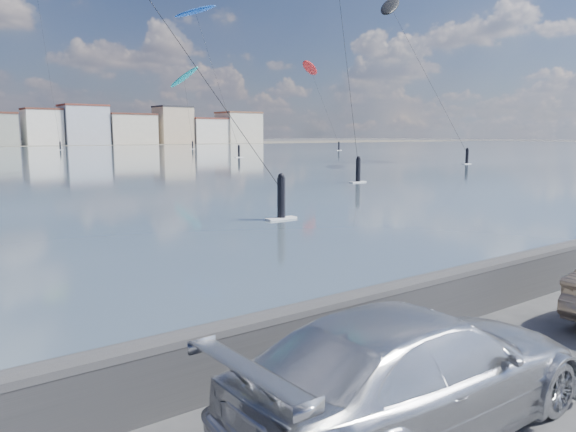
% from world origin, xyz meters
% --- Properties ---
extents(seawall, '(400.00, 0.36, 1.08)m').
position_xyz_m(seawall, '(0.00, 2.70, 0.58)').
color(seawall, '#28282B').
rests_on(seawall, ground).
extents(car_silver, '(5.32, 2.22, 1.54)m').
position_xyz_m(car_silver, '(0.31, 0.48, 0.77)').
color(car_silver, silver).
rests_on(car_silver, ground).
extents(kitesurfer_5, '(6.20, 11.80, 20.20)m').
position_xyz_m(kitesurfer_5, '(59.84, 124.48, 17.22)').
color(kitesurfer_5, '#19BFBF').
rests_on(kitesurfer_5, ground).
extents(kitesurfer_8, '(7.89, 17.54, 23.23)m').
position_xyz_m(kitesurfer_8, '(54.05, 51.08, 20.50)').
color(kitesurfer_8, black).
rests_on(kitesurfer_8, ground).
extents(kitesurfer_9, '(9.05, 17.95, 20.94)m').
position_xyz_m(kitesurfer_9, '(81.96, 102.55, 18.93)').
color(kitesurfer_9, red).
rests_on(kitesurfer_9, ground).
extents(kitesurfer_16, '(6.26, 16.25, 24.83)m').
position_xyz_m(kitesurfer_16, '(40.89, 82.16, 23.14)').
color(kitesurfer_16, blue).
rests_on(kitesurfer_16, ground).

